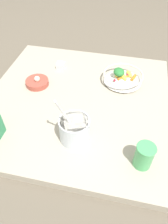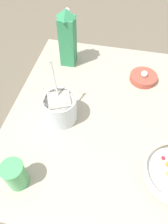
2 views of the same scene
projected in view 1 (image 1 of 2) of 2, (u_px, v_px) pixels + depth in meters
The scene contains 7 objects.
ground_plane at pixel (77, 105), 1.24m from camera, with size 6.00×6.00×0.00m, color #665B4C.
countertop at pixel (77, 102), 1.23m from camera, with size 1.00×1.00×0.05m.
fruit_bowl at pixel (123, 77), 1.29m from camera, with size 0.24×0.24×0.09m.
yogurt_tub at pixel (74, 129), 0.97m from camera, with size 0.14×0.14×0.26m.
drinking_cup at pixel (144, 155), 0.88m from camera, with size 0.08×0.08×0.12m.
spice_jar at pixel (61, 66), 1.41m from camera, with size 0.05×0.05×0.04m.
garlic_bowl at pixel (37, 82), 1.29m from camera, with size 0.13×0.13×0.06m.
Camera 1 is at (0.87, 0.23, 0.86)m, focal length 35.00 mm.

